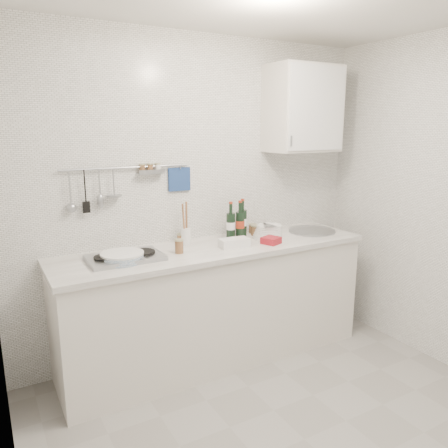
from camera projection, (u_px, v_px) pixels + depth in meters
name	position (u px, v px, depth m)	size (l,w,h in m)	color
floor	(305.00, 439.00, 2.58)	(3.00, 3.00, 0.00)	gray
back_wall	(197.00, 198.00, 3.50)	(3.00, 0.02, 2.50)	silver
counter	(216.00, 306.00, 3.42)	(2.44, 0.64, 0.96)	silver
wall_rail	(125.00, 181.00, 3.14)	(0.98, 0.09, 0.34)	#93969B
wall_cabinet	(303.00, 109.00, 3.62)	(0.60, 0.38, 0.70)	silver
plate_stack_hob	(121.00, 257.00, 2.94)	(0.32, 0.31, 0.06)	teal
plate_stack_sink	(268.00, 232.00, 3.56)	(0.26, 0.25, 0.11)	white
wine_bottles	(238.00, 220.00, 3.51)	(0.23, 0.14, 0.31)	black
butter_dish	(234.00, 243.00, 3.28)	(0.22, 0.11, 0.07)	white
strawberry_punnet	(271.00, 240.00, 3.38)	(0.12, 0.12, 0.05)	#B81430
utensil_crock	(186.00, 234.00, 3.37)	(0.08, 0.08, 0.33)	white
jar_a	(181.00, 239.00, 3.38)	(0.06, 0.06, 0.08)	brown
jar_b	(252.00, 228.00, 3.73)	(0.07, 0.07, 0.08)	brown
jar_c	(255.00, 230.00, 3.64)	(0.07, 0.07, 0.09)	brown
jar_d	(179.00, 246.00, 3.12)	(0.06, 0.06, 0.10)	brown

